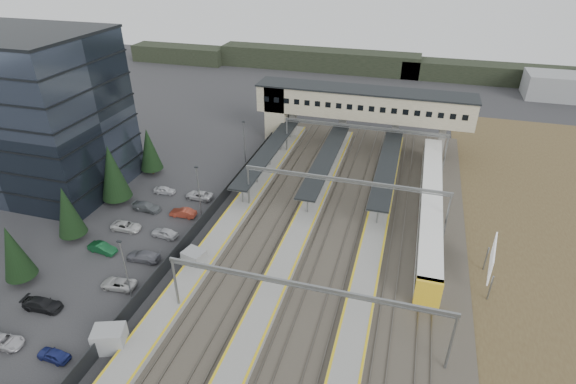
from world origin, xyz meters
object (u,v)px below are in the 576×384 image
(office_building, at_px, (32,114))
(relay_cabin_far, at_px, (194,259))
(billboard, at_px, (492,259))
(footbridge, at_px, (348,105))
(train, at_px, (430,204))
(relay_cabin_near, at_px, (110,339))

(office_building, distance_m, relay_cabin_far, 36.46)
(billboard, bearing_deg, office_building, 174.69)
(office_building, distance_m, footbridge, 53.18)
(train, distance_m, billboard, 15.07)
(office_building, height_order, footbridge, office_building)
(office_building, relative_size, relay_cabin_near, 6.71)
(office_building, height_order, relay_cabin_far, office_building)
(office_building, height_order, train, office_building)
(relay_cabin_near, xyz_separation_m, train, (29.93, 33.85, 0.79))
(relay_cabin_far, distance_m, train, 34.14)
(relay_cabin_near, bearing_deg, office_building, 138.43)
(relay_cabin_near, relative_size, billboard, 0.57)
(office_building, relative_size, train, 0.61)
(relay_cabin_near, xyz_separation_m, footbridge, (13.63, 56.66, 6.66))
(footbridge, xyz_separation_m, train, (16.30, -22.81, -5.88))
(office_building, xyz_separation_m, relay_cabin_near, (30.07, -26.67, -10.93))
(relay_cabin_far, distance_m, footbridge, 44.78)
(relay_cabin_far, bearing_deg, office_building, 158.43)
(relay_cabin_far, bearing_deg, footbridge, 75.09)
(relay_cabin_near, relative_size, footbridge, 0.09)
(train, bearing_deg, billboard, -63.34)
(billboard, bearing_deg, relay_cabin_near, -150.82)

